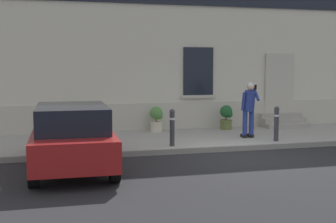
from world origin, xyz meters
name	(u,v)px	position (x,y,z in m)	size (l,w,h in m)	color
ground_plane	(241,158)	(0.00, 0.00, 0.00)	(80.00, 80.00, 0.00)	#232326
sidewalk	(205,138)	(0.00, 2.80, 0.07)	(24.00, 3.60, 0.15)	#99968E
curb_edge	(227,149)	(0.00, 0.94, 0.07)	(24.00, 0.12, 0.15)	gray
building_facade	(184,29)	(0.01, 5.29, 3.73)	(24.00, 1.52, 7.50)	beige
entrance_stoop	(283,121)	(3.54, 4.23, 0.34)	(1.68, 0.96, 0.48)	#9E998E
hatchback_car_red	(72,136)	(-4.29, -0.21, 0.79)	(1.84, 4.09, 1.50)	maroon
bollard_near_person	(276,122)	(1.73, 1.35, 0.71)	(0.15, 0.15, 1.04)	#333338
bollard_far_left	(172,126)	(-1.49, 1.35, 0.71)	(0.15, 0.15, 1.04)	#333338
person_on_phone	(249,106)	(1.20, 2.12, 1.15)	(0.51, 0.51, 1.74)	navy
planter_terracotta	(82,122)	(-3.81, 3.84, 0.61)	(0.44, 0.44, 0.86)	#B25B38
planter_cream	(157,118)	(-1.29, 4.13, 0.61)	(0.44, 0.44, 0.86)	beige
planter_olive	(226,117)	(1.22, 4.04, 0.61)	(0.44, 0.44, 0.86)	#606B38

